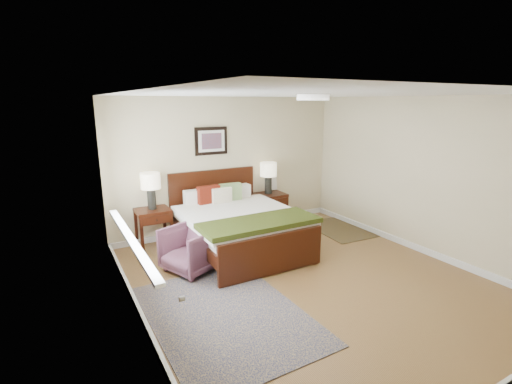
% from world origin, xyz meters
% --- Properties ---
extents(floor, '(5.00, 5.00, 0.00)m').
position_xyz_m(floor, '(0.00, 0.00, 0.00)').
color(floor, olive).
rests_on(floor, ground).
extents(back_wall, '(4.50, 0.04, 2.50)m').
position_xyz_m(back_wall, '(0.00, 2.50, 1.25)').
color(back_wall, beige).
rests_on(back_wall, ground).
extents(left_wall, '(0.04, 5.00, 2.50)m').
position_xyz_m(left_wall, '(-2.25, 0.00, 1.25)').
color(left_wall, beige).
rests_on(left_wall, ground).
extents(right_wall, '(0.04, 5.00, 2.50)m').
position_xyz_m(right_wall, '(2.25, 0.00, 1.25)').
color(right_wall, beige).
rests_on(right_wall, ground).
extents(ceiling, '(4.50, 5.00, 0.02)m').
position_xyz_m(ceiling, '(0.00, 0.00, 2.50)').
color(ceiling, white).
rests_on(ceiling, back_wall).
extents(window, '(0.11, 2.72, 1.32)m').
position_xyz_m(window, '(-2.20, 0.70, 1.38)').
color(window, silver).
rests_on(window, left_wall).
extents(door, '(0.06, 1.00, 2.18)m').
position_xyz_m(door, '(-2.23, -1.75, 1.07)').
color(door, silver).
rests_on(door, ground).
extents(ceil_fixture, '(0.44, 0.44, 0.08)m').
position_xyz_m(ceil_fixture, '(0.00, 0.00, 2.47)').
color(ceil_fixture, white).
rests_on(ceil_fixture, ceiling).
extents(bed, '(1.79, 2.18, 1.17)m').
position_xyz_m(bed, '(-0.35, 1.43, 0.54)').
color(bed, '#331607').
rests_on(bed, ground).
extents(wall_art, '(0.62, 0.05, 0.50)m').
position_xyz_m(wall_art, '(-0.35, 2.47, 1.72)').
color(wall_art, black).
rests_on(wall_art, back_wall).
extents(nightstand_left, '(0.55, 0.50, 0.66)m').
position_xyz_m(nightstand_left, '(-1.53, 2.25, 0.53)').
color(nightstand_left, '#331607').
rests_on(nightstand_left, ground).
extents(nightstand_right, '(0.66, 0.49, 0.65)m').
position_xyz_m(nightstand_right, '(0.74, 2.26, 0.39)').
color(nightstand_right, '#331607').
rests_on(nightstand_right, ground).
extents(lamp_left, '(0.32, 0.32, 0.61)m').
position_xyz_m(lamp_left, '(-1.53, 2.27, 1.08)').
color(lamp_left, black).
rests_on(lamp_left, nightstand_left).
extents(lamp_right, '(0.32, 0.32, 0.61)m').
position_xyz_m(lamp_right, '(0.74, 2.27, 1.07)').
color(lamp_right, black).
rests_on(lamp_right, nightstand_right).
extents(armchair, '(0.94, 0.93, 0.66)m').
position_xyz_m(armchair, '(-1.29, 1.06, 0.33)').
color(armchair, brown).
rests_on(armchair, ground).
extents(rug_persian, '(1.67, 2.33, 0.01)m').
position_xyz_m(rug_persian, '(-1.35, -0.25, 0.01)').
color(rug_persian, '#0D1741').
rests_on(rug_persian, ground).
extents(rug_navy, '(0.96, 1.37, 0.01)m').
position_xyz_m(rug_navy, '(1.80, 1.38, 0.01)').
color(rug_navy, black).
rests_on(rug_navy, ground).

